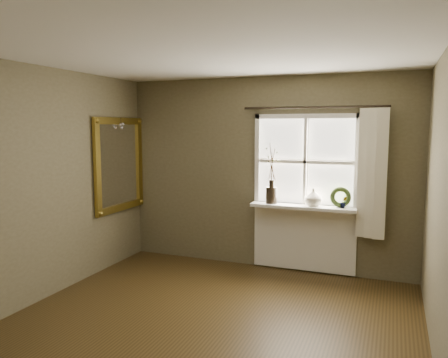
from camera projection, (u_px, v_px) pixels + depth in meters
floor at (196, 338)px, 4.01m from camera, size 4.50×4.50×0.00m
ceiling at (194, 48)px, 3.70m from camera, size 4.50×4.50×0.00m
wall_back at (266, 173)px, 5.99m from camera, size 4.00×0.10×2.60m
wall_left at (19, 187)px, 4.60m from camera, size 0.10×4.50×2.60m
window_frame at (305, 162)px, 5.70m from camera, size 1.36×0.06×1.24m
window_sill at (303, 207)px, 5.67m from camera, size 1.36×0.26×0.04m
window_apron at (304, 238)px, 5.82m from camera, size 1.36×0.04×0.88m
dark_jug at (271, 195)px, 5.81m from camera, size 0.17×0.17×0.22m
cream_vase at (313, 197)px, 5.60m from camera, size 0.24×0.24×0.23m
wreath at (340, 199)px, 5.52m from camera, size 0.29×0.18×0.27m
potted_plant_left at (271, 197)px, 5.81m from camera, size 0.09×0.07×0.17m
potted_plant_right at (344, 202)px, 5.47m from camera, size 0.10×0.09×0.15m
curtain at (372, 174)px, 5.32m from camera, size 0.36×0.12×1.59m
curtain_rod at (314, 107)px, 5.52m from camera, size 1.84×0.03×0.03m
gilt_mirror at (119, 164)px, 6.13m from camera, size 0.10×1.10×1.31m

